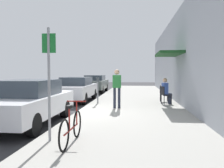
% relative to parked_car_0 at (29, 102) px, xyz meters
% --- Properties ---
extents(ground_plane, '(60.00, 60.00, 0.00)m').
position_rel_parked_car_0_xyz_m(ground_plane, '(1.10, 1.74, -0.75)').
color(ground_plane, '#2D2D30').
extents(sidewalk_slab, '(4.50, 32.00, 0.12)m').
position_rel_parked_car_0_xyz_m(sidewalk_slab, '(3.35, 3.74, -0.69)').
color(sidewalk_slab, '#9E9B93').
rests_on(sidewalk_slab, ground_plane).
extents(building_facade, '(1.40, 32.00, 4.91)m').
position_rel_parked_car_0_xyz_m(building_facade, '(5.74, 3.75, 1.71)').
color(building_facade, '#999EA8').
rests_on(building_facade, ground_plane).
extents(parked_car_0, '(1.80, 4.40, 1.46)m').
position_rel_parked_car_0_xyz_m(parked_car_0, '(0.00, 0.00, 0.00)').
color(parked_car_0, silver).
rests_on(parked_car_0, ground_plane).
extents(parked_car_1, '(1.80, 4.40, 1.41)m').
position_rel_parked_car_0_xyz_m(parked_car_1, '(0.00, 6.08, -0.01)').
color(parked_car_1, '#B7B7BC').
rests_on(parked_car_1, ground_plane).
extents(parked_car_2, '(1.80, 4.40, 1.43)m').
position_rel_parked_car_0_xyz_m(parked_car_2, '(0.00, 12.29, 0.00)').
color(parked_car_2, '#47514C').
rests_on(parked_car_2, ground_plane).
extents(parking_meter, '(0.12, 0.10, 1.32)m').
position_rel_parked_car_0_xyz_m(parking_meter, '(1.55, 4.40, 0.14)').
color(parking_meter, slate).
rests_on(parking_meter, sidewalk_slab).
extents(street_sign, '(0.32, 0.06, 2.60)m').
position_rel_parked_car_0_xyz_m(street_sign, '(1.50, -2.08, 0.89)').
color(street_sign, gray).
rests_on(street_sign, sidewalk_slab).
extents(bicycle_0, '(0.46, 1.71, 0.90)m').
position_rel_parked_car_0_xyz_m(bicycle_0, '(2.06, -2.24, -0.27)').
color(bicycle_0, black).
rests_on(bicycle_0, sidewalk_slab).
extents(cafe_chair_0, '(0.54, 0.54, 0.87)m').
position_rel_parked_car_0_xyz_m(cafe_chair_0, '(4.90, 4.54, -0.12)').
color(cafe_chair_0, black).
rests_on(cafe_chair_0, sidewalk_slab).
extents(seated_patron_0, '(0.50, 0.45, 1.29)m').
position_rel_parked_car_0_xyz_m(seated_patron_0, '(4.96, 4.55, 0.07)').
color(seated_patron_0, '#232838').
rests_on(seated_patron_0, sidewalk_slab).
extents(cafe_chair_1, '(0.46, 0.46, 0.87)m').
position_rel_parked_car_0_xyz_m(cafe_chair_1, '(4.90, 5.54, -0.12)').
color(cafe_chair_1, black).
rests_on(cafe_chair_1, sidewalk_slab).
extents(pedestrian_standing, '(0.36, 0.22, 1.70)m').
position_rel_parked_car_0_xyz_m(pedestrian_standing, '(2.64, 2.93, 0.37)').
color(pedestrian_standing, '#232838').
rests_on(pedestrian_standing, sidewalk_slab).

